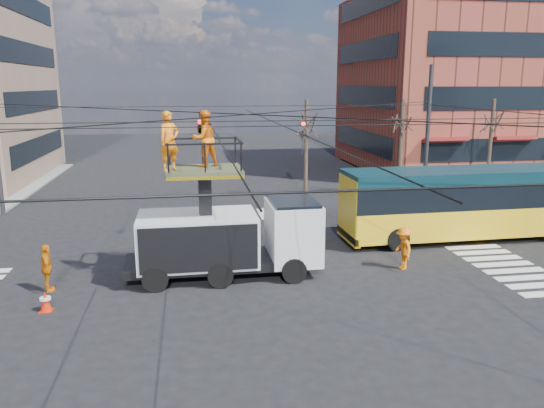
{
  "coord_description": "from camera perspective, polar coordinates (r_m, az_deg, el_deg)",
  "views": [
    {
      "loc": [
        -1.97,
        -17.66,
        6.87
      ],
      "look_at": [
        1.16,
        2.27,
        2.31
      ],
      "focal_mm": 35.0,
      "sensor_mm": 36.0,
      "label": 1
    }
  ],
  "objects": [
    {
      "name": "building_ne",
      "position": [
        48.03,
        21.48,
        12.05
      ],
      "size": [
        20.06,
        16.06,
        14.0
      ],
      "color": "brown",
      "rests_on": "ground"
    },
    {
      "name": "worker_ground",
      "position": [
        19.51,
        -23.06,
        -6.37
      ],
      "size": [
        0.69,
        1.05,
        1.65
      ],
      "primitive_type": "imported",
      "rotation": [
        0.0,
        0.0,
        1.89
      ],
      "color": "orange",
      "rests_on": "ground"
    },
    {
      "name": "sidewalk_ne",
      "position": [
        45.48,
        21.58,
        3.24
      ],
      "size": [
        18.0,
        18.0,
        0.12
      ],
      "primitive_type": "cube",
      "color": "slate",
      "rests_on": "ground"
    },
    {
      "name": "tree_c",
      "position": [
        36.55,
        22.62,
        8.26
      ],
      "size": [
        2.0,
        2.0,
        6.0
      ],
      "color": "#382B21",
      "rests_on": "ground"
    },
    {
      "name": "utility_truck",
      "position": [
        19.2,
        -4.8,
        -1.97
      ],
      "size": [
        7.03,
        2.73,
        6.02
      ],
      "rotation": [
        0.0,
        0.0,
        0.01
      ],
      "color": "black",
      "rests_on": "ground"
    },
    {
      "name": "tree_a",
      "position": [
        32.01,
        3.72,
        8.7
      ],
      "size": [
        2.0,
        2.0,
        6.0
      ],
      "color": "#382B21",
      "rests_on": "ground"
    },
    {
      "name": "city_bus",
      "position": [
        25.7,
        21.36,
        0.31
      ],
      "size": [
        12.55,
        2.89,
        3.2
      ],
      "rotation": [
        0.0,
        0.0,
        0.02
      ],
      "color": "yellow",
      "rests_on": "ground"
    },
    {
      "name": "flagger",
      "position": [
        20.68,
        13.92,
        -4.68
      ],
      "size": [
        0.66,
        1.08,
        1.63
      ],
      "primitive_type": "imported",
      "rotation": [
        0.0,
        0.0,
        -1.52
      ],
      "color": "orange",
      "rests_on": "ground"
    },
    {
      "name": "traffic_cone",
      "position": [
        18.05,
        -23.19,
        -9.6
      ],
      "size": [
        0.36,
        0.36,
        0.65
      ],
      "primitive_type": "cone",
      "color": "red",
      "rests_on": "ground"
    },
    {
      "name": "tree_b",
      "position": [
        33.83,
        13.81,
        8.58
      ],
      "size": [
        2.0,
        2.0,
        6.0
      ],
      "color": "#382B21",
      "rests_on": "ground"
    },
    {
      "name": "ground",
      "position": [
        19.06,
        -2.41,
        -8.41
      ],
      "size": [
        120.0,
        120.0,
        0.0
      ],
      "primitive_type": "plane",
      "color": "black",
      "rests_on": "ground"
    },
    {
      "name": "overhead_network",
      "position": [
        18.35,
        -2.91,
        4.63
      ],
      "size": [
        24.24,
        24.24,
        8.0
      ],
      "color": "#2D2D30",
      "rests_on": "ground"
    },
    {
      "name": "crosswalks",
      "position": [
        19.05,
        -2.41,
        -8.38
      ],
      "size": [
        22.4,
        22.4,
        0.02
      ],
      "primitive_type": null,
      "color": "silver",
      "rests_on": "ground"
    }
  ]
}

